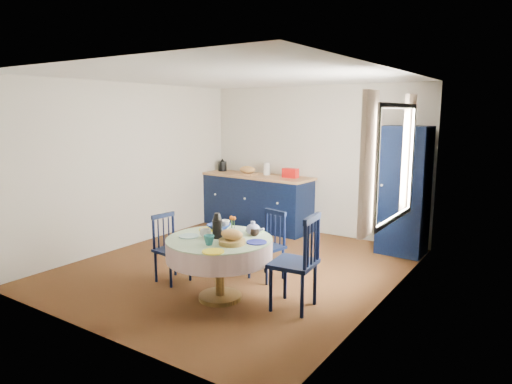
% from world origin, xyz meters
% --- Properties ---
extents(floor, '(4.50, 4.50, 0.00)m').
position_xyz_m(floor, '(0.00, 0.00, 0.00)').
color(floor, black).
rests_on(floor, ground).
extents(ceiling, '(4.50, 4.50, 0.00)m').
position_xyz_m(ceiling, '(0.00, 0.00, 2.50)').
color(ceiling, white).
rests_on(ceiling, wall_back).
extents(wall_back, '(4.00, 0.02, 2.50)m').
position_xyz_m(wall_back, '(0.00, 2.25, 1.25)').
color(wall_back, beige).
rests_on(wall_back, floor).
extents(wall_left, '(0.02, 4.50, 2.50)m').
position_xyz_m(wall_left, '(-2.00, 0.00, 1.25)').
color(wall_left, beige).
rests_on(wall_left, floor).
extents(wall_right, '(0.02, 4.50, 2.50)m').
position_xyz_m(wall_right, '(2.00, 0.00, 1.25)').
color(wall_right, beige).
rests_on(wall_right, floor).
extents(window, '(0.10, 1.74, 1.45)m').
position_xyz_m(window, '(1.95, 0.30, 1.52)').
color(window, white).
rests_on(window, wall_right).
extents(kitchen_counter, '(2.18, 0.77, 1.20)m').
position_xyz_m(kitchen_counter, '(-1.00, 1.96, 0.49)').
color(kitchen_counter, black).
rests_on(kitchen_counter, floor).
extents(pantry_cabinet, '(0.67, 0.50, 1.87)m').
position_xyz_m(pantry_cabinet, '(1.66, 1.85, 0.94)').
color(pantry_cabinet, black).
rests_on(pantry_cabinet, floor).
extents(dining_table, '(1.17, 1.17, 0.98)m').
position_xyz_m(dining_table, '(0.48, -0.95, 0.59)').
color(dining_table, '#563D18').
rests_on(dining_table, floor).
extents(chair_left, '(0.40, 0.41, 0.83)m').
position_xyz_m(chair_left, '(-0.38, -0.84, 0.42)').
color(chair_left, black).
rests_on(chair_left, floor).
extents(chair_far, '(0.45, 0.43, 0.85)m').
position_xyz_m(chair_far, '(0.57, -0.09, 0.43)').
color(chair_far, black).
rests_on(chair_far, floor).
extents(chair_right, '(0.49, 0.51, 1.03)m').
position_xyz_m(chair_right, '(1.31, -0.70, 0.52)').
color(chair_right, black).
rests_on(chair_right, floor).
extents(mug_a, '(0.12, 0.12, 0.10)m').
position_xyz_m(mug_a, '(0.33, -1.02, 0.75)').
color(mug_a, silver).
rests_on(mug_a, dining_table).
extents(mug_b, '(0.11, 0.11, 0.10)m').
position_xyz_m(mug_b, '(0.55, -1.22, 0.75)').
color(mug_b, '#297279').
rests_on(mug_b, dining_table).
extents(mug_c, '(0.11, 0.11, 0.09)m').
position_xyz_m(mug_c, '(0.74, -0.66, 0.75)').
color(mug_c, black).
rests_on(mug_c, dining_table).
extents(mug_d, '(0.11, 0.11, 0.10)m').
position_xyz_m(mug_d, '(0.27, -0.59, 0.75)').
color(mug_d, silver).
rests_on(mug_d, dining_table).
extents(cobalt_bowl, '(0.27, 0.27, 0.07)m').
position_xyz_m(cobalt_bowl, '(0.24, -0.65, 0.74)').
color(cobalt_bowl, navy).
rests_on(cobalt_bowl, dining_table).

